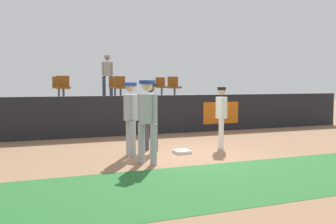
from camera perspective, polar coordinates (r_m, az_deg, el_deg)
The scene contains 16 objects.
ground_plane at distance 9.37m, azimuth 1.50°, elevation -6.65°, with size 60.00×60.00×0.00m, color #936B4C.
grass_foreground_strip at distance 7.03m, azimuth 10.14°, elevation -10.43°, with size 18.00×2.80×0.01m, color #26662B.
first_base at distance 9.57m, azimuth 2.18°, elevation -6.17°, with size 0.40×0.40×0.08m, color white.
player_fielder_home at distance 10.34m, azimuth 8.31°, elevation -0.14°, with size 0.50×0.46×1.70m.
player_runner_visitor at distance 8.17m, azimuth -3.23°, elevation -0.59°, with size 0.50×0.50×1.87m.
player_coach_visitor at distance 9.06m, azimuth -5.82°, elevation -0.28°, with size 0.35×0.51×1.83m.
player_umpire at distance 9.82m, azimuth -2.72°, elevation 0.01°, with size 0.46×0.46×1.80m.
field_wall at distance 12.95m, azimuth -5.16°, elevation -0.50°, with size 18.00×0.26×1.38m.
bleacher_platform at distance 15.43m, azimuth -7.87°, elevation 0.01°, with size 18.00×4.80×1.25m, color #59595E.
seat_back_center at distance 16.05m, azimuth -8.29°, elevation 4.09°, with size 0.44×0.44×0.84m.
seat_front_center at distance 14.26m, azimuth -7.44°, elevation 4.07°, with size 0.45×0.44×0.84m.
seat_back_left at distance 15.69m, azimuth -16.63°, elevation 3.95°, with size 0.48×0.44×0.84m.
seat_front_left at distance 13.90m, azimuth -15.97°, elevation 3.93°, with size 0.47×0.44×0.84m.
seat_back_right at distance 16.67m, azimuth -1.07°, elevation 4.14°, with size 0.44×0.44×0.84m.
seat_front_right at distance 14.95m, azimuth 0.93°, elevation 4.12°, with size 0.44×0.44×0.84m.
spectator_hooded at distance 17.04m, azimuth -9.39°, elevation 6.08°, with size 0.49×0.44×1.83m.
Camera 1 is at (-3.56, -8.47, 1.80)m, focal length 39.25 mm.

